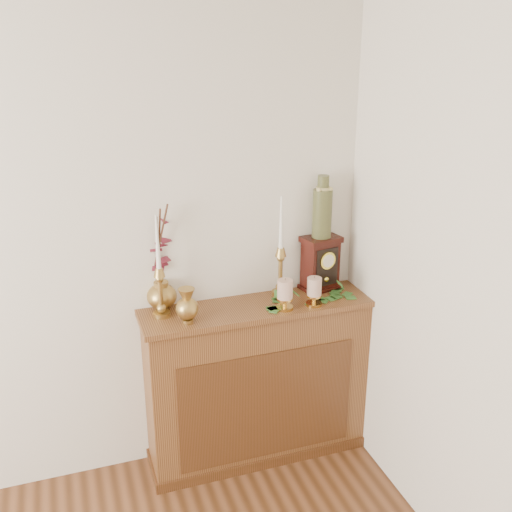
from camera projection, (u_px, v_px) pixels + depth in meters
name	position (u px, v px, depth m)	size (l,w,h in m)	color
console_shelf	(258.00, 386.00, 3.30)	(1.24, 0.34, 0.93)	brown
candlestick_left	(160.00, 284.00, 2.94)	(0.09, 0.09, 0.53)	#A68A42
candlestick_center	(281.00, 264.00, 3.19)	(0.09, 0.09, 0.55)	#A68A42
bud_vase	(187.00, 306.00, 2.90)	(0.11, 0.11, 0.18)	#A68A42
ginger_jar	(160.00, 260.00, 3.03)	(0.23, 0.25, 0.57)	#A68A42
pillar_candle_left	(285.00, 293.00, 3.05)	(0.09, 0.09, 0.17)	gold
pillar_candle_right	(314.00, 290.00, 3.10)	(0.08, 0.08, 0.16)	gold
ivy_garland	(307.00, 297.00, 3.19)	(0.50, 0.22, 0.09)	#356928
mantel_clock	(320.00, 264.00, 3.28)	(0.23, 0.18, 0.30)	#360F0A
ceramic_vase	(322.00, 210.00, 3.18)	(0.10, 0.10, 0.34)	#162D22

